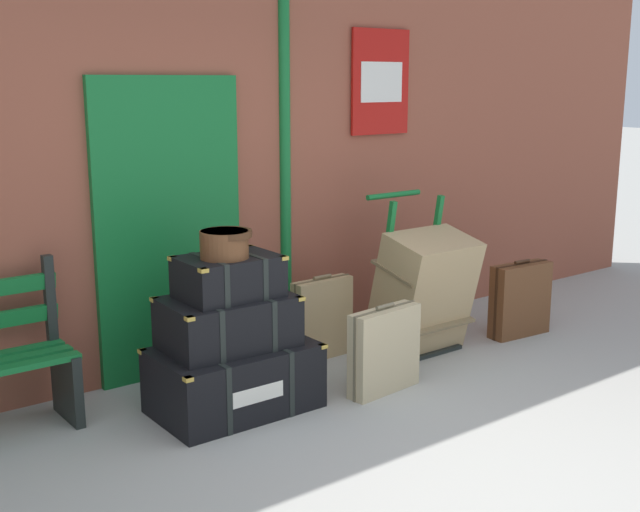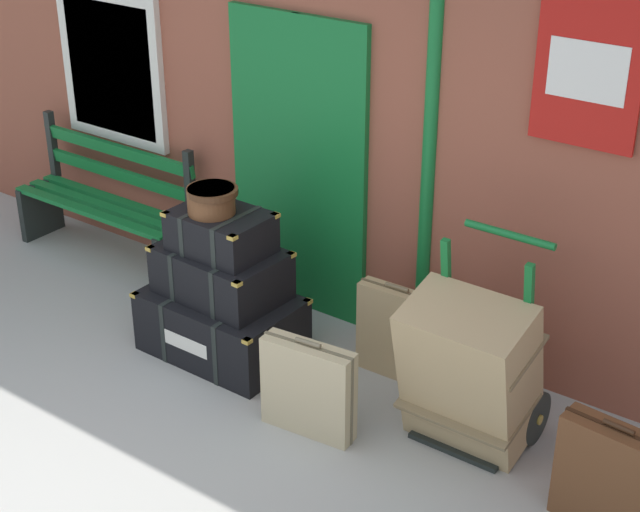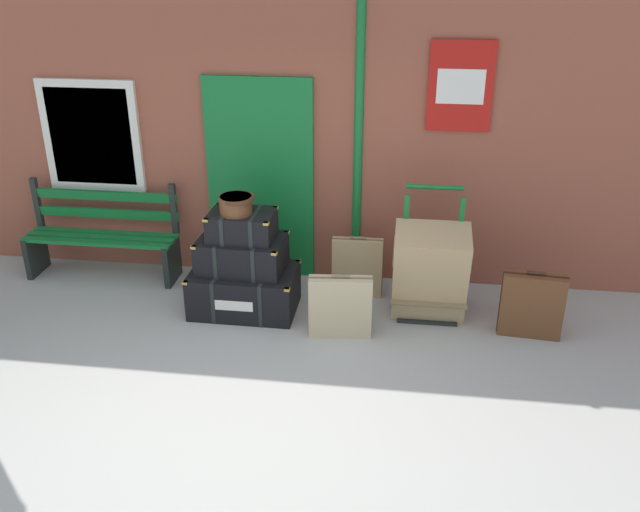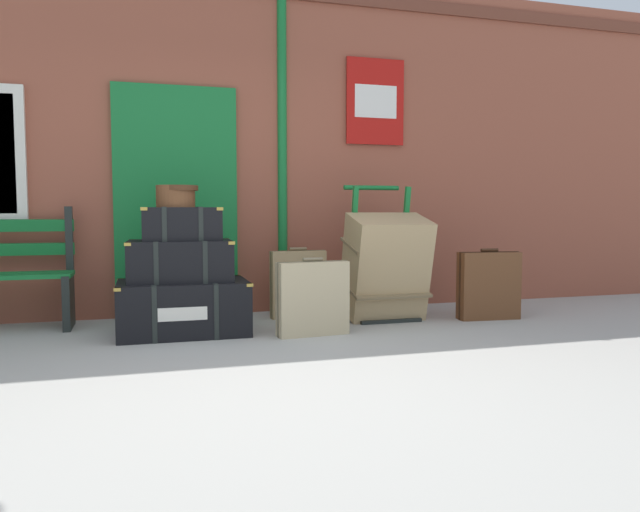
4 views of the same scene
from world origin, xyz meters
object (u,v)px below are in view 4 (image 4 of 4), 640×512
object	(u,v)px
steamer_trunk_top	(181,224)
suitcase_charcoal	(298,284)
suitcase_brown	(313,299)
large_brown_trunk	(386,267)
suitcase_slate	(489,286)
steamer_trunk_middle	(180,260)
porters_trolley	(378,287)
round_hatbox	(176,195)
steamer_trunk_base	(183,307)

from	to	relation	value
steamer_trunk_top	suitcase_charcoal	xyz separation A→B (m)	(1.06, 0.41, -0.57)
suitcase_charcoal	suitcase_brown	distance (m)	0.80
large_brown_trunk	suitcase_slate	size ratio (longest dim) A/B	1.49
suitcase_brown	suitcase_slate	bearing A→B (deg)	7.83
steamer_trunk_top	suitcase_charcoal	distance (m)	1.27
suitcase_brown	steamer_trunk_middle	bearing A→B (deg)	158.64
porters_trolley	suitcase_brown	distance (m)	1.00
steamer_trunk_top	suitcase_slate	distance (m)	2.74
steamer_trunk_top	suitcase_slate	xyz separation A→B (m)	(2.68, -0.15, -0.57)
suitcase_charcoal	suitcase_brown	world-z (taller)	suitcase_charcoal
steamer_trunk_middle	suitcase_slate	size ratio (longest dim) A/B	1.30
steamer_trunk_middle	suitcase_charcoal	world-z (taller)	steamer_trunk_middle
steamer_trunk_middle	large_brown_trunk	world-z (taller)	large_brown_trunk
large_brown_trunk	suitcase_brown	xyz separation A→B (m)	(-0.79, -0.44, -0.19)
steamer_trunk_middle	suitcase_brown	distance (m)	1.09
round_hatbox	suitcase_charcoal	world-z (taller)	round_hatbox
round_hatbox	suitcase_brown	world-z (taller)	round_hatbox
large_brown_trunk	suitcase_charcoal	world-z (taller)	large_brown_trunk
steamer_trunk_top	suitcase_charcoal	world-z (taller)	steamer_trunk_top
round_hatbox	large_brown_trunk	world-z (taller)	round_hatbox
steamer_trunk_middle	large_brown_trunk	xyz separation A→B (m)	(1.78, 0.05, -0.10)
steamer_trunk_middle	porters_trolley	world-z (taller)	porters_trolley
round_hatbox	porters_trolley	bearing A→B (deg)	7.91
large_brown_trunk	suitcase_charcoal	xyz separation A→B (m)	(-0.71, 0.36, -0.17)
round_hatbox	porters_trolley	size ratio (longest dim) A/B	0.27
steamer_trunk_top	round_hatbox	distance (m)	0.23
large_brown_trunk	suitcase_slate	world-z (taller)	large_brown_trunk
steamer_trunk_top	large_brown_trunk	distance (m)	1.81
porters_trolley	large_brown_trunk	distance (m)	0.27
steamer_trunk_base	porters_trolley	bearing A→B (deg)	8.34
steamer_trunk_top	porters_trolley	xyz separation A→B (m)	(1.76, 0.22, -0.60)
steamer_trunk_base	round_hatbox	world-z (taller)	round_hatbox
steamer_trunk_middle	round_hatbox	xyz separation A→B (m)	(-0.03, -0.03, 0.52)
suitcase_charcoal	steamer_trunk_top	bearing A→B (deg)	-158.67
steamer_trunk_base	large_brown_trunk	xyz separation A→B (m)	(1.76, 0.09, 0.27)
steamer_trunk_top	large_brown_trunk	bearing A→B (deg)	1.59
steamer_trunk_top	suitcase_brown	bearing A→B (deg)	-21.73
large_brown_trunk	steamer_trunk_top	bearing A→B (deg)	-178.41
steamer_trunk_middle	suitcase_brown	bearing A→B (deg)	-21.36
suitcase_slate	suitcase_brown	world-z (taller)	suitcase_slate
steamer_trunk_middle	steamer_trunk_top	bearing A→B (deg)	9.74
steamer_trunk_base	round_hatbox	size ratio (longest dim) A/B	3.13
steamer_trunk_middle	large_brown_trunk	distance (m)	1.78
porters_trolley	large_brown_trunk	world-z (taller)	porters_trolley
steamer_trunk_base	round_hatbox	bearing A→B (deg)	168.81
steamer_trunk_middle	round_hatbox	bearing A→B (deg)	-133.32
suitcase_brown	steamer_trunk_base	bearing A→B (deg)	160.21
porters_trolley	suitcase_brown	size ratio (longest dim) A/B	1.96
steamer_trunk_top	porters_trolley	distance (m)	1.87
steamer_trunk_top	round_hatbox	size ratio (longest dim) A/B	1.91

